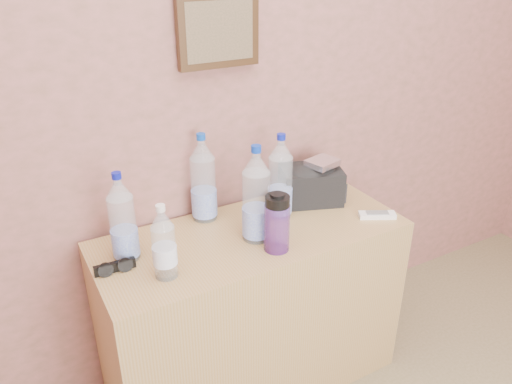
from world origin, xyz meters
TOP-DOWN VIEW (x-y plane):
  - picture_frame at (0.03, 1.98)m, footprint 0.30×0.03m
  - dresser at (0.03, 1.74)m, footprint 1.15×0.48m
  - pet_large_a at (-0.42, 1.80)m, footprint 0.09×0.09m
  - pet_large_b at (-0.08, 1.93)m, footprint 0.09×0.09m
  - pet_large_c at (0.19, 1.81)m, footprint 0.09×0.09m
  - pet_large_d at (0.02, 1.70)m, footprint 0.10×0.10m
  - pet_small at (-0.34, 1.64)m, footprint 0.07×0.07m
  - nalgene_bottle at (0.05, 1.60)m, footprint 0.09×0.09m
  - sunglasses at (-0.48, 1.74)m, footprint 0.14×0.06m
  - ac_remote at (0.51, 1.61)m, footprint 0.15×0.11m
  - toiletry_bag at (0.36, 1.85)m, footprint 0.28×0.24m
  - foil_packet at (0.39, 1.82)m, footprint 0.14×0.12m

SIDE VIEW (x-z plane):
  - dresser at x=0.03m, z-range 0.00..0.72m
  - ac_remote at x=0.51m, z-range 0.72..0.74m
  - sunglasses at x=-0.48m, z-range 0.72..0.75m
  - toiletry_bag at x=0.36m, z-range 0.72..0.88m
  - nalgene_bottle at x=0.05m, z-range 0.72..0.93m
  - pet_small at x=-0.34m, z-range 0.70..0.96m
  - pet_large_a at x=-0.42m, z-range 0.70..1.01m
  - pet_large_c at x=0.19m, z-range 0.70..1.03m
  - pet_large_b at x=-0.08m, z-range 0.70..1.04m
  - pet_large_d at x=0.02m, z-range 0.70..1.05m
  - foil_packet at x=0.39m, z-range 0.88..0.90m
  - picture_frame at x=0.03m, z-range 1.27..1.52m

